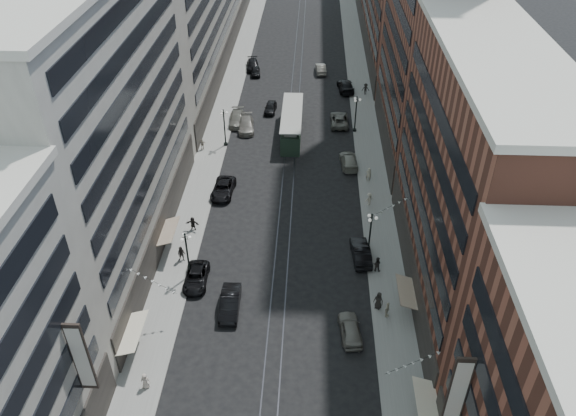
% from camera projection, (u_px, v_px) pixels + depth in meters
% --- Properties ---
extents(ground, '(220.00, 220.00, 0.00)m').
position_uv_depth(ground, '(292.00, 130.00, 83.09)').
color(ground, black).
rests_on(ground, ground).
extents(sidewalk_west, '(4.00, 180.00, 0.15)m').
position_uv_depth(sidewalk_west, '(227.00, 100.00, 91.52)').
color(sidewalk_west, gray).
rests_on(sidewalk_west, ground).
extents(sidewalk_east, '(4.00, 180.00, 0.15)m').
position_uv_depth(sidewalk_east, '(362.00, 102.00, 90.72)').
color(sidewalk_east, gray).
rests_on(sidewalk_east, ground).
extents(rail_west, '(0.12, 180.00, 0.02)m').
position_uv_depth(rail_west, '(290.00, 101.00, 91.19)').
color(rail_west, '#2D2D33').
rests_on(rail_west, ground).
extents(rail_east, '(0.12, 180.00, 0.02)m').
position_uv_depth(rail_east, '(299.00, 101.00, 91.14)').
color(rail_east, '#2D2D33').
rests_on(rail_east, ground).
extents(building_west_mid, '(8.00, 36.00, 28.00)m').
position_uv_depth(building_west_mid, '(104.00, 130.00, 53.65)').
color(building_west_mid, '#A7A294').
rests_on(building_west_mid, ground).
extents(building_east_mid, '(8.00, 30.00, 24.00)m').
position_uv_depth(building_east_mid, '(471.00, 186.00, 49.55)').
color(building_east_mid, brown).
rests_on(building_east_mid, ground).
extents(lamppost_sw_far, '(1.03, 1.14, 5.52)m').
position_uv_depth(lamppost_sw_far, '(187.00, 254.00, 55.74)').
color(lamppost_sw_far, black).
rests_on(lamppost_sw_far, sidewalk_west).
extents(lamppost_sw_mid, '(1.03, 1.14, 5.52)m').
position_uv_depth(lamppost_sw_mid, '(224.00, 126.00, 77.56)').
color(lamppost_sw_mid, black).
rests_on(lamppost_sw_mid, sidewalk_west).
extents(lamppost_se_far, '(1.03, 1.14, 5.52)m').
position_uv_depth(lamppost_se_far, '(370.00, 234.00, 58.30)').
color(lamppost_se_far, black).
rests_on(lamppost_se_far, sidewalk_east).
extents(lamppost_se_mid, '(1.03, 1.14, 5.52)m').
position_uv_depth(lamppost_se_mid, '(356.00, 113.00, 80.93)').
color(lamppost_se_mid, black).
rests_on(lamppost_se_mid, sidewalk_east).
extents(streetcar, '(2.89, 13.05, 3.61)m').
position_uv_depth(streetcar, '(292.00, 124.00, 81.10)').
color(streetcar, '#213426').
rests_on(streetcar, ground).
extents(car_2, '(2.40, 4.97, 1.36)m').
position_uv_depth(car_2, '(196.00, 277.00, 56.45)').
color(car_2, black).
rests_on(car_2, ground).
extents(car_4, '(2.33, 4.70, 1.54)m').
position_uv_depth(car_4, '(350.00, 329.00, 50.82)').
color(car_4, slate).
rests_on(car_4, ground).
extents(car_5, '(1.90, 5.13, 1.68)m').
position_uv_depth(car_5, '(230.00, 303.00, 53.33)').
color(car_5, black).
rests_on(car_5, ground).
extents(pedestrian_1, '(0.80, 0.47, 1.59)m').
position_uv_depth(pedestrian_1, '(145.00, 381.00, 46.07)').
color(pedestrian_1, '#AE9F90').
rests_on(pedestrian_1, sidewalk_west).
extents(pedestrian_2, '(0.89, 0.51, 1.80)m').
position_uv_depth(pedestrian_2, '(182.00, 254.00, 58.81)').
color(pedestrian_2, black).
rests_on(pedestrian_2, sidewalk_west).
extents(pedestrian_4, '(0.84, 1.11, 1.72)m').
position_uv_depth(pedestrian_4, '(387.00, 309.00, 52.45)').
color(pedestrian_4, '#C0B79F').
rests_on(pedestrian_4, sidewalk_east).
extents(car_7, '(2.83, 5.54, 1.50)m').
position_uv_depth(car_7, '(223.00, 189.00, 69.24)').
color(car_7, black).
rests_on(car_7, ground).
extents(car_8, '(2.85, 5.77, 1.61)m').
position_uv_depth(car_8, '(246.00, 125.00, 82.81)').
color(car_8, slate).
rests_on(car_8, ground).
extents(car_9, '(2.04, 4.20, 1.38)m').
position_uv_depth(car_9, '(255.00, 71.00, 99.55)').
color(car_9, black).
rests_on(car_9, ground).
extents(car_10, '(2.21, 5.21, 1.67)m').
position_uv_depth(car_10, '(361.00, 252.00, 59.38)').
color(car_10, black).
rests_on(car_10, ground).
extents(car_11, '(2.69, 5.65, 1.56)m').
position_uv_depth(car_11, '(339.00, 119.00, 84.25)').
color(car_11, '#626057').
rests_on(car_11, ground).
extents(car_12, '(3.01, 6.11, 1.71)m').
position_uv_depth(car_12, '(346.00, 86.00, 94.02)').
color(car_12, black).
rests_on(car_12, ground).
extents(car_13, '(1.97, 4.31, 1.43)m').
position_uv_depth(car_13, '(270.00, 108.00, 87.68)').
color(car_13, black).
rests_on(car_13, ground).
extents(car_14, '(2.01, 4.81, 1.54)m').
position_uv_depth(car_14, '(321.00, 69.00, 100.30)').
color(car_14, slate).
rests_on(car_14, ground).
extents(pedestrian_5, '(1.60, 0.67, 1.67)m').
position_uv_depth(pedestrian_5, '(193.00, 224.00, 63.15)').
color(pedestrian_5, black).
rests_on(pedestrian_5, sidewalk_west).
extents(pedestrian_6, '(1.02, 0.74, 1.59)m').
position_uv_depth(pedestrian_6, '(202.00, 144.00, 77.86)').
color(pedestrian_6, '#A89D8B').
rests_on(pedestrian_6, sidewalk_west).
extents(pedestrian_7, '(0.92, 0.62, 1.74)m').
position_uv_depth(pedestrian_7, '(377.00, 264.00, 57.57)').
color(pedestrian_7, black).
rests_on(pedestrian_7, sidewalk_east).
extents(pedestrian_8, '(0.69, 0.46, 1.86)m').
position_uv_depth(pedestrian_8, '(369.00, 174.00, 71.34)').
color(pedestrian_8, '#BBB59B').
rests_on(pedestrian_8, sidewalk_east).
extents(pedestrian_9, '(1.22, 0.51, 1.90)m').
position_uv_depth(pedestrian_9, '(366.00, 89.00, 92.42)').
color(pedestrian_9, black).
rests_on(pedestrian_9, sidewalk_east).
extents(car_extra_0, '(2.52, 5.57, 1.58)m').
position_uv_depth(car_extra_0, '(237.00, 119.00, 84.41)').
color(car_extra_0, '#68665C').
rests_on(car_extra_0, ground).
extents(car_extra_1, '(2.64, 5.35, 1.50)m').
position_uv_depth(car_extra_1, '(252.00, 65.00, 101.72)').
color(car_extra_1, black).
rests_on(car_extra_1, ground).
extents(car_extra_2, '(2.56, 5.40, 1.52)m').
position_uv_depth(car_extra_2, '(349.00, 161.00, 74.67)').
color(car_extra_2, gray).
rests_on(car_extra_2, ground).
extents(pedestrian_extra_0, '(1.06, 0.88, 1.91)m').
position_uv_depth(pedestrian_extra_0, '(379.00, 300.00, 53.26)').
color(pedestrian_extra_0, black).
rests_on(pedestrian_extra_0, sidewalk_east).
extents(pedestrian_extra_1, '(1.17, 0.86, 1.68)m').
position_uv_depth(pedestrian_extra_1, '(369.00, 199.00, 67.05)').
color(pedestrian_extra_1, '#AEA590').
rests_on(pedestrian_extra_1, sidewalk_east).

